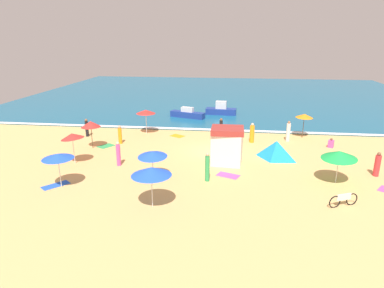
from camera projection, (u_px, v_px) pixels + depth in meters
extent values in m
plane|color=#E5B26B|center=(215.00, 151.00, 27.24)|extent=(60.00, 60.00, 0.00)
cube|color=#196084|center=(225.00, 94.00, 53.69)|extent=(60.00, 44.00, 0.10)
cube|color=white|center=(219.00, 130.00, 33.17)|extent=(57.00, 0.70, 0.01)
cube|color=white|center=(227.00, 148.00, 24.37)|extent=(2.27, 2.00, 2.30)
cube|color=#A5332D|center=(228.00, 130.00, 23.96)|extent=(2.29, 1.97, 0.40)
cylinder|color=silver|center=(153.00, 166.00, 21.70)|extent=(0.05, 0.05, 1.84)
cone|color=blue|center=(152.00, 154.00, 21.46)|extent=(2.23, 2.25, 0.46)
cylinder|color=silver|center=(74.00, 149.00, 24.33)|extent=(0.05, 0.05, 2.24)
cone|color=red|center=(72.00, 136.00, 24.03)|extent=(1.94, 1.91, 0.57)
cylinder|color=silver|center=(60.00, 171.00, 20.49)|extent=(0.05, 0.05, 2.13)
cone|color=blue|center=(58.00, 156.00, 20.20)|extent=(2.56, 2.56, 0.34)
cylinder|color=#4C3823|center=(303.00, 126.00, 30.63)|extent=(0.05, 0.05, 2.18)
cone|color=orange|center=(304.00, 116.00, 30.33)|extent=(2.14, 2.14, 0.39)
cylinder|color=#4C3823|center=(92.00, 135.00, 27.78)|extent=(0.05, 0.05, 2.24)
cone|color=red|center=(91.00, 124.00, 27.50)|extent=(2.08, 2.08, 0.50)
cylinder|color=silver|center=(146.00, 122.00, 31.90)|extent=(0.05, 0.05, 2.27)
cone|color=red|center=(146.00, 112.00, 31.59)|extent=(2.27, 2.27, 0.36)
cylinder|color=silver|center=(338.00, 167.00, 21.11)|extent=(0.05, 0.05, 2.08)
cone|color=green|center=(339.00, 155.00, 20.86)|extent=(3.08, 3.08, 0.66)
cylinder|color=silver|center=(152.00, 188.00, 18.05)|extent=(0.05, 0.05, 2.27)
cone|color=blue|center=(151.00, 171.00, 17.76)|extent=(3.06, 3.06, 0.50)
pyramid|color=#1999D8|center=(276.00, 150.00, 25.37)|extent=(2.75, 2.41, 1.43)
torus|color=black|center=(352.00, 199.00, 18.52)|extent=(0.69, 0.34, 0.72)
torus|color=black|center=(335.00, 202.00, 18.23)|extent=(0.69, 0.34, 0.72)
cube|color=white|center=(344.00, 197.00, 18.30)|extent=(0.83, 0.40, 0.36)
cylinder|color=green|center=(207.00, 169.00, 21.45)|extent=(0.31, 0.31, 1.69)
sphere|color=#DBA884|center=(207.00, 155.00, 21.16)|extent=(0.23, 0.23, 0.23)
cylinder|color=#D84CA5|center=(118.00, 155.00, 24.08)|extent=(0.41, 0.41, 1.56)
sphere|color=beige|center=(118.00, 143.00, 23.81)|extent=(0.23, 0.23, 0.23)
cylinder|color=red|center=(377.00, 166.00, 22.26)|extent=(0.50, 0.50, 1.44)
sphere|color=brown|center=(379.00, 154.00, 22.01)|extent=(0.24, 0.24, 0.24)
cylinder|color=orange|center=(120.00, 136.00, 29.06)|extent=(0.41, 0.41, 1.37)
sphere|color=#DBA884|center=(119.00, 127.00, 28.82)|extent=(0.26, 0.26, 0.26)
cylinder|color=black|center=(221.00, 128.00, 31.30)|extent=(0.42, 0.42, 1.45)
sphere|color=brown|center=(221.00, 120.00, 31.04)|extent=(0.26, 0.26, 0.26)
cylinder|color=white|center=(288.00, 132.00, 29.70)|extent=(0.42, 0.42, 1.61)
sphere|color=#9E6B47|center=(289.00, 122.00, 29.42)|extent=(0.23, 0.23, 0.23)
cylinder|color=orange|center=(252.00, 134.00, 29.38)|extent=(0.48, 0.48, 1.51)
sphere|color=beige|center=(253.00, 124.00, 29.11)|extent=(0.24, 0.24, 0.24)
cylinder|color=black|center=(87.00, 129.00, 31.15)|extent=(0.37, 0.37, 1.43)
sphere|color=brown|center=(86.00, 120.00, 30.90)|extent=(0.26, 0.26, 0.26)
cube|color=#D84CA5|center=(331.00, 144.00, 28.18)|extent=(0.56, 0.56, 0.61)
sphere|color=brown|center=(331.00, 139.00, 28.06)|extent=(0.21, 0.21, 0.21)
cube|color=orange|center=(177.00, 136.00, 31.47)|extent=(1.52, 1.39, 0.01)
cube|color=#D84CA5|center=(228.00, 175.00, 22.53)|extent=(1.68, 1.33, 0.01)
cube|color=green|center=(106.00, 146.00, 28.57)|extent=(1.53, 1.65, 0.01)
cube|color=blue|center=(56.00, 185.00, 21.04)|extent=(1.61, 1.72, 0.01)
cube|color=navy|center=(187.00, 115.00, 38.15)|extent=(4.08, 2.15, 0.65)
cube|color=silver|center=(187.00, 109.00, 37.96)|extent=(1.50, 0.97, 0.54)
cube|color=navy|center=(221.00, 111.00, 39.74)|extent=(3.59, 1.45, 0.68)
cube|color=silver|center=(221.00, 105.00, 39.50)|extent=(1.28, 0.82, 0.87)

